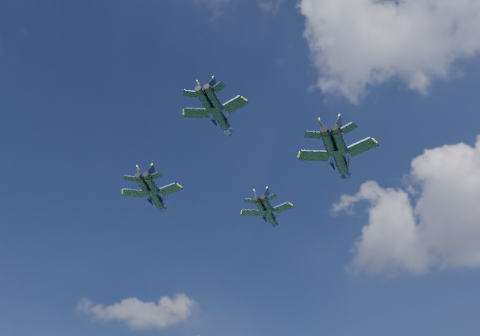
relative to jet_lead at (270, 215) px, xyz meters
name	(u,v)px	position (x,y,z in m)	size (l,w,h in m)	color
jet_lead	(270,215)	(0.00, 0.00, 0.00)	(10.07, 13.94, 3.30)	black
jet_left	(156,197)	(-10.64, -21.08, -1.73)	(10.76, 14.60, 3.52)	black
jet_right	(340,160)	(20.58, -7.17, 0.71)	(13.05, 18.01, 4.26)	black
jet_slot	(220,117)	(12.52, -30.12, 0.01)	(10.03, 13.80, 3.26)	black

